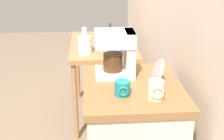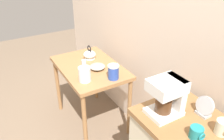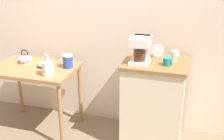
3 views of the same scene
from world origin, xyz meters
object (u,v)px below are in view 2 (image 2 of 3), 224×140
bowl_stoneware (97,67)px  mug_small_cream (222,127)px  coffee_maker (168,95)px  canister_enamel (113,72)px  mug_dark_teal (196,133)px  teakettle (90,55)px  table_clock (204,107)px  glass_carafe_vase (85,74)px

bowl_stoneware → mug_small_cream: bearing=5.9°
bowl_stoneware → coffee_maker: bearing=-0.6°
canister_enamel → mug_dark_teal: 1.07m
mug_dark_teal → teakettle: bearing=177.9°
teakettle → canister_enamel: bearing=1.0°
bowl_stoneware → mug_dark_teal: (1.31, -0.02, 0.17)m
canister_enamel → mug_small_cream: 1.13m
canister_enamel → mug_dark_teal: mug_dark_teal is taller
canister_enamel → bowl_stoneware: bearing=-169.1°
mug_dark_teal → mug_small_cream: size_ratio=0.91×
mug_small_cream → table_clock: size_ratio=0.68×
teakettle → canister_enamel: 0.52m
coffee_maker → mug_dark_teal: size_ratio=3.01×
canister_enamel → mug_dark_teal: bearing=-3.6°
glass_carafe_vase → canister_enamel: glass_carafe_vase is taller
coffee_maker → glass_carafe_vase: bearing=-167.5°
coffee_maker → teakettle: bearing=177.8°
bowl_stoneware → table_clock: bearing=9.0°
bowl_stoneware → mug_dark_teal: 1.32m
bowl_stoneware → glass_carafe_vase: (0.15, -0.21, 0.05)m
table_clock → bowl_stoneware: bearing=-171.0°
teakettle → mug_dark_teal: (1.58, -0.06, 0.15)m
teakettle → mug_small_cream: 1.64m
teakettle → canister_enamel: (0.52, 0.01, 0.02)m
glass_carafe_vase → table_clock: (1.04, 0.40, 0.15)m
bowl_stoneware → table_clock: (1.19, 0.19, 0.20)m
bowl_stoneware → coffee_maker: coffee_maker is taller
teakettle → mug_dark_teal: bearing=-2.1°
bowl_stoneware → teakettle: teakettle is taller
glass_carafe_vase → coffee_maker: coffee_maker is taller
bowl_stoneware → table_clock: 1.22m
bowl_stoneware → coffee_maker: size_ratio=0.64×
bowl_stoneware → canister_enamel: size_ratio=1.13×
bowl_stoneware → glass_carafe_vase: size_ratio=0.74×
glass_carafe_vase → mug_dark_teal: bearing=9.3°
glass_carafe_vase → mug_dark_teal: size_ratio=2.59×
coffee_maker → table_clock: (0.14, 0.20, -0.08)m
glass_carafe_vase → mug_dark_teal: mug_dark_teal is taller
bowl_stoneware → teakettle: (-0.27, 0.04, 0.02)m
teakettle → table_clock: 1.47m
mug_dark_teal → mug_small_cream: mug_small_cream is taller
mug_dark_teal → table_clock: bearing=120.5°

